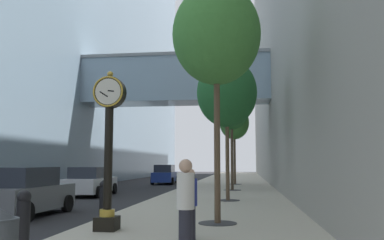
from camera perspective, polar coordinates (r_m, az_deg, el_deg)
ground_plane at (r=30.86m, az=-1.09°, el=-9.51°), size 110.00×110.00×0.00m
sidewalk_right at (r=33.55m, az=5.29°, el=-9.09°), size 6.54×80.00×0.14m
building_block_right at (r=36.30m, az=17.81°, el=14.25°), size 9.00×80.00×28.56m
street_clock at (r=10.80m, az=-11.67°, el=-3.00°), size 0.84×0.55×4.14m
bollard_nearest at (r=8.67m, az=-22.68°, el=-12.82°), size 0.27×0.27×1.19m
bollard_third at (r=12.78m, az=-12.32°, el=-10.82°), size 0.27×0.27×1.19m
street_tree_near at (r=12.37m, az=3.45°, el=11.79°), size 2.63×2.63×7.05m
street_tree_mid_near at (r=19.18m, az=4.93°, el=3.80°), size 2.83×2.83×6.64m
street_tree_mid_far at (r=26.25m, az=5.59°, el=1.39°), size 2.26×2.26×6.45m
street_tree_far at (r=33.32m, az=5.98°, el=-0.42°), size 2.40×2.40×6.39m
pedestrian_walking at (r=9.29m, az=-0.34°, el=-11.51°), size 0.39×0.49×1.59m
pedestrian_by_clock at (r=7.80m, az=-0.91°, el=-11.64°), size 0.47×0.47×1.79m
car_grey_near at (r=15.51m, az=-22.49°, el=-9.41°), size 2.07×4.21×1.71m
car_white_mid at (r=23.99m, az=-14.10°, el=-8.42°), size 2.19×4.53×1.62m
car_blue_far at (r=36.34m, az=-3.84°, el=-7.68°), size 2.07×4.54×1.70m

